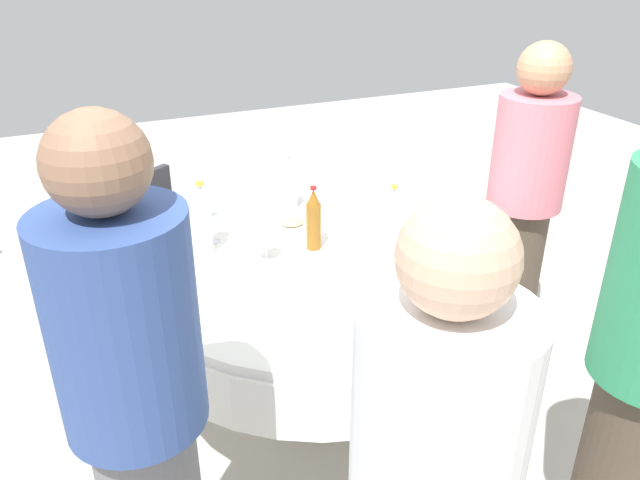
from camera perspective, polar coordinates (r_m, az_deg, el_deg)
The scene contains 15 objects.
ground_plane at distance 3.02m, azimuth 0.00°, elevation -14.06°, with size 10.00×10.00×0.00m, color #B7B2A8.
dining_table at distance 2.67m, azimuth 0.00°, elevation -4.34°, with size 1.56×1.56×0.74m.
bottle_clear_east at distance 3.02m, azimuth -2.78°, elevation 5.18°, with size 0.07×0.07×0.28m.
bottle_clear_outer at distance 2.70m, azimuth 6.60°, elevation 2.17°, with size 0.07×0.07×0.26m.
bottle_amber_inner at distance 2.62m, azimuth -0.59°, elevation 1.81°, with size 0.06×0.06×0.28m.
bottle_clear_front at distance 2.62m, azimuth -10.54°, elevation 1.75°, with size 0.07×0.07×0.32m.
wine_glass_front at distance 2.73m, azimuth -9.75°, elevation 1.77°, with size 0.07×0.07×0.14m.
wine_glass_rear at distance 2.56m, azimuth -4.97°, elevation 0.19°, with size 0.08×0.08×0.14m.
plate_right at distance 2.88m, azimuth 9.77°, elevation 1.09°, with size 0.24×0.24×0.02m.
plate_near at distance 2.86m, azimuth -2.57°, elevation 1.35°, with size 0.24×0.24×0.04m.
knife_outer at distance 2.58m, azimuth 4.52°, elevation -1.85°, with size 0.18×0.02×0.01m, color silver.
folded_napkin at distance 2.32m, azimuth 5.59°, elevation -5.16°, with size 0.12×0.12×0.02m, color white.
person_outer at distance 1.68m, azimuth -15.96°, elevation -15.54°, with size 0.34×0.34×1.66m.
person_inner at distance 3.09m, azimuth 17.90°, elevation 3.18°, with size 0.34×0.34×1.54m.
chair_west at distance 3.44m, azimuth -16.66°, elevation 0.46°, with size 0.55×0.55×0.87m.
Camera 1 is at (-0.91, -2.11, 1.97)m, focal length 35.36 mm.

